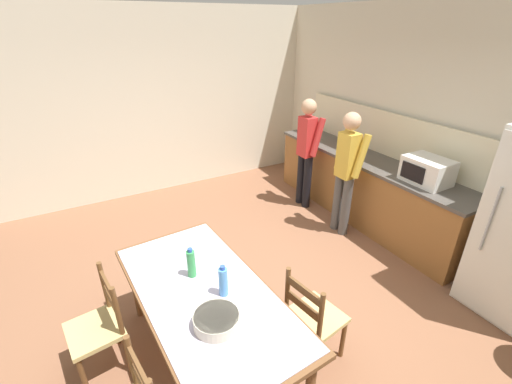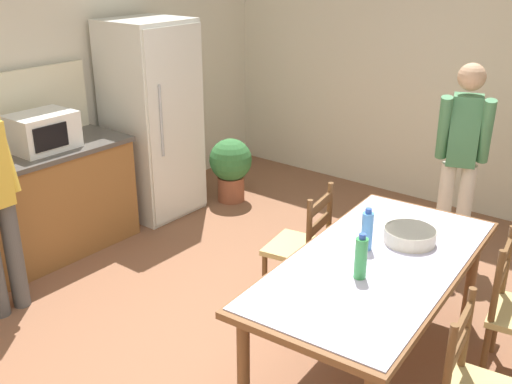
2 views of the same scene
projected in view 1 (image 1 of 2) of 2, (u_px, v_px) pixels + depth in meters
ground_plane at (257, 302)px, 3.59m from camera, size 8.32×8.32×0.00m
wall_back at (450, 132)px, 4.10m from camera, size 6.52×0.12×2.90m
wall_left at (158, 104)px, 5.50m from camera, size 0.12×5.20×2.90m
kitchen_counter at (363, 188)px, 4.99m from camera, size 3.26×0.66×0.94m
counter_splashback at (387, 134)px, 4.78m from camera, size 3.22×0.03×0.60m
microwave at (427, 171)px, 3.98m from camera, size 0.50×0.39×0.30m
dining_table at (206, 300)px, 2.68m from camera, size 1.97×1.05×0.76m
bottle_near_centre at (191, 263)px, 2.77m from camera, size 0.07×0.07×0.27m
bottle_off_centre at (223, 281)px, 2.58m from camera, size 0.07×0.07×0.27m
serving_bowl at (216, 320)px, 2.34m from camera, size 0.32×0.32×0.09m
chair_side_near_left at (99, 327)px, 2.75m from camera, size 0.47×0.45×0.91m
chair_side_far_right at (313, 318)px, 2.83m from camera, size 0.48×0.46×0.91m
person_at_sink at (307, 148)px, 5.12m from camera, size 0.42×0.29×1.67m
person_at_counter at (347, 169)px, 4.42m from camera, size 0.42×0.29×1.67m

